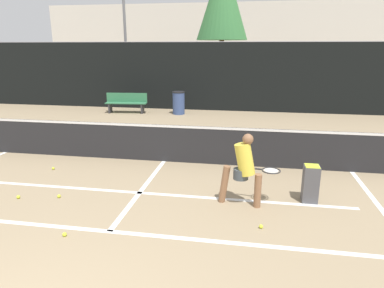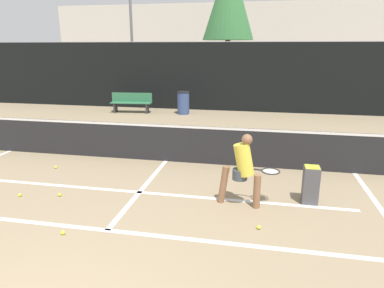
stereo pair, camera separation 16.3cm
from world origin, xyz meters
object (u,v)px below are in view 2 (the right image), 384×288
at_px(trash_bin, 183,103).
at_px(ball_hopper, 311,184).
at_px(parked_car, 144,88).
at_px(courtside_bench, 131,102).
at_px(player_practicing, 243,168).

bearing_deg(trash_bin, ball_hopper, -62.36).
xyz_separation_m(ball_hopper, parked_car, (-7.36, 12.09, 0.19)).
distance_m(ball_hopper, parked_car, 14.15).
bearing_deg(trash_bin, courtside_bench, -177.15).
height_order(player_practicing, ball_hopper, player_practicing).
distance_m(courtside_bench, parked_car, 4.23).
relative_size(courtside_bench, trash_bin, 1.88).
distance_m(player_practicing, ball_hopper, 1.33).
xyz_separation_m(player_practicing, trash_bin, (-2.98, 8.41, -0.25)).
relative_size(trash_bin, parked_car, 0.22).
bearing_deg(ball_hopper, courtside_bench, 129.41).
bearing_deg(courtside_bench, trash_bin, -2.41).
height_order(ball_hopper, parked_car, parked_car).
relative_size(player_practicing, courtside_bench, 0.75).
xyz_separation_m(trash_bin, parked_car, (-3.14, 4.04, 0.08)).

